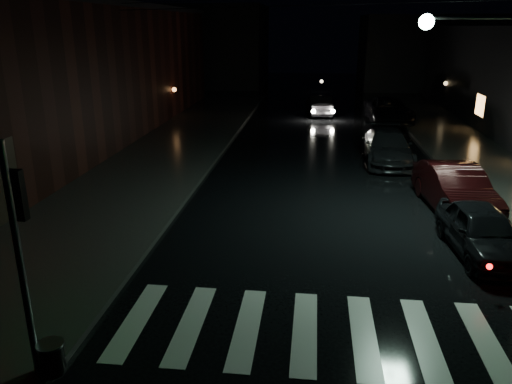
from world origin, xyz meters
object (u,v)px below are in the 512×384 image
(parked_car_b, at_px, (455,189))
(oncoming_car, at_px, (319,105))
(parked_car_d, at_px, (388,110))
(parked_car_a, at_px, (482,231))
(parked_car_c, at_px, (387,147))

(parked_car_b, height_order, oncoming_car, parked_car_b)
(parked_car_d, relative_size, oncoming_car, 1.34)
(parked_car_d, height_order, oncoming_car, parked_car_d)
(parked_car_a, relative_size, parked_car_b, 0.85)
(parked_car_a, height_order, oncoming_car, oncoming_car)
(parked_car_c, distance_m, oncoming_car, 12.94)
(parked_car_a, bearing_deg, parked_car_d, 85.47)
(parked_car_d, bearing_deg, parked_car_a, -93.74)
(parked_car_b, bearing_deg, oncoming_car, 97.72)
(parked_car_d, distance_m, oncoming_car, 5.00)
(parked_car_b, relative_size, parked_car_c, 0.93)
(parked_car_c, bearing_deg, oncoming_car, 104.05)
(oncoming_car, bearing_deg, parked_car_a, 94.66)
(parked_car_b, distance_m, parked_car_c, 6.38)
(parked_car_c, relative_size, oncoming_car, 1.20)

